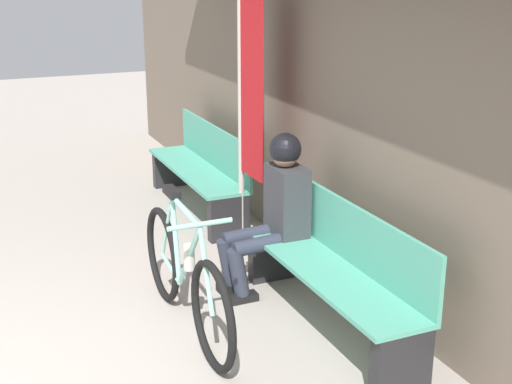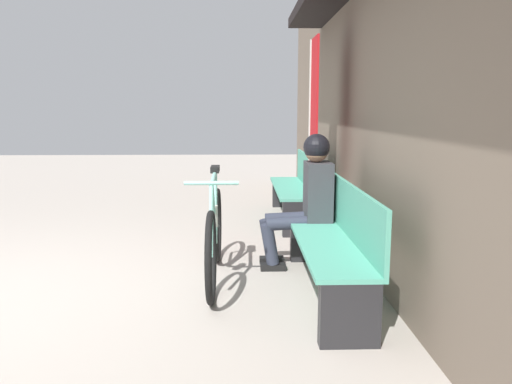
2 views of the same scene
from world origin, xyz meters
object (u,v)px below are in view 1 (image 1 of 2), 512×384
person_seated (275,203)px  park_bench_far (201,171)px  bicycle (185,278)px  park_bench_near (335,272)px  banner_pole (248,99)px

person_seated → park_bench_far: size_ratio=0.65×
bicycle → park_bench_far: (-2.23, 0.91, 0.02)m
park_bench_near → person_seated: 0.75m
bicycle → park_bench_far: bicycle is taller
park_bench_far → banner_pole: bearing=3.0°
park_bench_far → bicycle: bearing=-22.1°
bicycle → person_seated: bearing=112.1°
park_bench_near → banner_pole: 1.79m
park_bench_near → banner_pole: bearing=178.0°
bicycle → person_seated: size_ratio=1.44×
person_seated → park_bench_far: bearing=176.6°
park_bench_near → banner_pole: banner_pole is taller
park_bench_near → person_seated: (-0.68, -0.11, 0.28)m
park_bench_far → banner_pole: size_ratio=0.86×
park_bench_near → person_seated: size_ratio=1.52×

